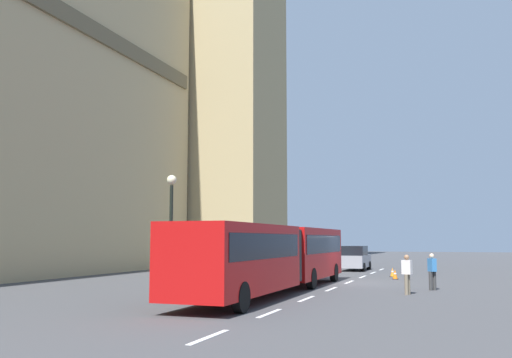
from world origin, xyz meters
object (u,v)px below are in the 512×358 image
Objects in this scene: street_lamp at (171,224)px; pedestrian_near_cones at (407,273)px; traffic_cone_west at (395,274)px; traffic_cone_middle at (393,272)px; pedestrian_by_kerb at (432,270)px; articulated_bus at (275,253)px; sedan_lead at (355,258)px.

street_lamp is 10.61m from pedestrian_near_cones.
street_lamp is at bearing 103.05° from pedestrian_near_cones.
traffic_cone_west is 0.34× the size of pedestrian_near_cones.
pedestrian_by_kerb is (-8.89, -2.78, 0.63)m from traffic_cone_middle.
pedestrian_near_cones is (0.93, -5.61, -0.83)m from articulated_bus.
street_lamp reaches higher than traffic_cone_middle.
pedestrian_by_kerb is at bearing -62.13° from articulated_bus.
pedestrian_near_cones is at bearing -163.39° from sedan_lead.
articulated_bus is at bearing 99.42° from pedestrian_near_cones.
pedestrian_by_kerb is (2.52, -0.92, 0.00)m from pedestrian_near_cones.
pedestrian_by_kerb is (4.87, -11.04, -2.14)m from street_lamp.
sedan_lead is at bearing 28.34° from traffic_cone_middle.
street_lamp is at bearing 149.03° from traffic_cone_middle.
articulated_bus is 18.77m from sedan_lead.
traffic_cone_middle is 0.34× the size of pedestrian_near_cones.
traffic_cone_west is 0.34× the size of pedestrian_by_kerb.
articulated_bus is at bearing -72.58° from street_lamp.
articulated_bus is 4.90m from street_lamp.
street_lamp is (-13.76, 8.26, 2.77)m from traffic_cone_middle.
pedestrian_by_kerb is (-6.74, -2.40, 0.63)m from traffic_cone_west.
street_lamp is (-1.41, 4.51, 1.31)m from articulated_bus.
street_lamp is 3.12× the size of pedestrian_by_kerb.
pedestrian_by_kerb is at bearing -157.83° from sedan_lead.
sedan_lead is at bearing -13.41° from street_lamp.
articulated_bus is 5.75m from pedestrian_near_cones.
articulated_bus is 10.28× the size of pedestrian_by_kerb.
articulated_bus reaches higher than pedestrian_by_kerb.
street_lamp is 12.25m from pedestrian_by_kerb.
pedestrian_by_kerb is at bearing -160.42° from traffic_cone_west.
traffic_cone_west is (-8.55, -3.83, -0.63)m from sedan_lead.
articulated_bus is 12.99m from traffic_cone_middle.
pedestrian_near_cones is (2.34, -10.12, -2.14)m from street_lamp.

